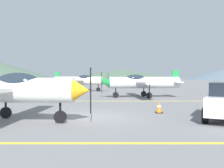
% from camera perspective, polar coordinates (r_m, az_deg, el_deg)
% --- Properties ---
extents(ground_plane, '(400.00, 400.00, 0.00)m').
position_cam_1_polar(ground_plane, '(11.64, -4.52, -7.49)').
color(ground_plane, slate).
extents(apron_line_near, '(80.00, 0.16, 0.01)m').
position_cam_1_polar(apron_line_near, '(7.21, -7.49, -13.28)').
color(apron_line_near, yellow).
rests_on(apron_line_near, ground_plane).
extents(apron_line_far, '(80.00, 0.16, 0.01)m').
position_cam_1_polar(apron_line_far, '(18.77, -2.75, -3.92)').
color(apron_line_far, yellow).
rests_on(apron_line_far, ground_plane).
extents(airplane_near, '(6.97, 8.03, 2.41)m').
position_cam_1_polar(airplane_near, '(10.92, -23.34, -1.10)').
color(airplane_near, white).
rests_on(airplane_near, ground_plane).
extents(airplane_mid, '(7.01, 8.05, 2.41)m').
position_cam_1_polar(airplane_mid, '(21.94, 6.83, 0.43)').
color(airplane_mid, silver).
rests_on(airplane_mid, ground_plane).
extents(airplane_far, '(7.03, 8.03, 2.41)m').
position_cam_1_polar(airplane_far, '(31.14, -7.15, 0.84)').
color(airplane_far, silver).
rests_on(airplane_far, ground_plane).
extents(traffic_cone_front, '(0.36, 0.36, 0.59)m').
position_cam_1_polar(traffic_cone_front, '(12.96, 10.79, -5.28)').
color(traffic_cone_front, black).
rests_on(traffic_cone_front, ground_plane).
extents(hill_centerleft, '(74.26, 74.26, 6.40)m').
position_cam_1_polar(hill_centerleft, '(156.46, 2.10, 2.31)').
color(hill_centerleft, '#4C6651').
rests_on(hill_centerleft, ground_plane).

